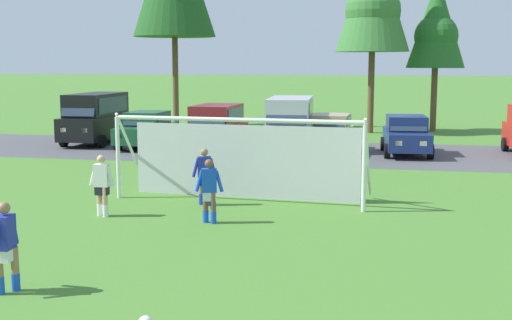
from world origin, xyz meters
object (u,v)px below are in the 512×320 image
(parked_car_slot_left, at_px, (147,129))
(player_winger_left, at_px, (102,186))
(player_defender_far, at_px, (205,177))
(parked_car_slot_center, at_px, (290,125))
(parked_car_slot_center_left, at_px, (216,128))
(soccer_goal, at_px, (243,156))
(player_trailing_back, at_px, (209,191))
(player_striker_near, at_px, (6,247))
(parked_car_slot_center_right, at_px, (330,133))
(parked_car_slot_far_left, at_px, (96,117))
(parked_car_slot_right, at_px, (406,135))

(parked_car_slot_left, bearing_deg, player_winger_left, -73.52)
(player_defender_far, height_order, parked_car_slot_center, parked_car_slot_center)
(player_winger_left, relative_size, parked_car_slot_left, 0.39)
(parked_car_slot_center_left, bearing_deg, soccer_goal, -70.40)
(player_trailing_back, bearing_deg, player_defender_far, 109.36)
(parked_car_slot_left, xyz_separation_m, parked_car_slot_center_left, (3.76, -1.16, 0.24))
(player_striker_near, bearing_deg, parked_car_slot_left, 104.23)
(player_defender_far, xyz_separation_m, parked_car_slot_left, (-6.38, 12.03, 0.05))
(parked_car_slot_left, relative_size, parked_car_slot_center, 0.85)
(soccer_goal, xyz_separation_m, parked_car_slot_center_left, (-3.49, 9.81, -0.18))
(player_striker_near, distance_m, player_winger_left, 5.94)
(soccer_goal, distance_m, parked_car_slot_center_right, 11.21)
(parked_car_slot_far_left, bearing_deg, player_winger_left, -64.24)
(player_defender_far, distance_m, parked_car_slot_far_left, 16.07)
(parked_car_slot_center_right, distance_m, parked_car_slot_right, 3.38)
(parked_car_slot_center_left, relative_size, parked_car_slot_right, 1.07)
(player_winger_left, distance_m, parked_car_slot_right, 16.08)
(player_trailing_back, height_order, parked_car_slot_center, parked_car_slot_center)
(player_trailing_back, height_order, parked_car_slot_far_left, parked_car_slot_far_left)
(parked_car_slot_far_left, height_order, parked_car_slot_center_right, parked_car_slot_far_left)
(parked_car_slot_left, distance_m, parked_car_slot_center, 7.23)
(player_defender_far, xyz_separation_m, parked_car_slot_center, (0.74, 10.90, 0.52))
(parked_car_slot_left, relative_size, parked_car_slot_right, 0.97)
(player_defender_far, relative_size, player_trailing_back, 1.00)
(parked_car_slot_far_left, distance_m, parked_car_slot_right, 15.25)
(player_striker_near, distance_m, parked_car_slot_center_right, 20.27)
(parked_car_slot_center_right, bearing_deg, player_defender_far, -101.08)
(parked_car_slot_far_left, height_order, parked_car_slot_left, parked_car_slot_far_left)
(player_striker_near, distance_m, player_defender_far, 7.89)
(player_winger_left, bearing_deg, parked_car_slot_left, 106.48)
(player_trailing_back, distance_m, parked_car_slot_right, 14.96)
(parked_car_slot_left, height_order, parked_car_slot_center_right, same)
(player_striker_near, height_order, parked_car_slot_center, parked_car_slot_center)
(player_defender_far, distance_m, player_trailing_back, 2.17)
(player_striker_near, height_order, parked_car_slot_center_right, parked_car_slot_center_right)
(parked_car_slot_center_left, bearing_deg, parked_car_slot_far_left, 162.68)
(parked_car_slot_right, bearing_deg, player_winger_left, -119.93)
(player_winger_left, bearing_deg, parked_car_slot_center_right, 71.72)
(player_winger_left, bearing_deg, player_defender_far, 39.98)
(parked_car_slot_left, bearing_deg, player_trailing_back, -63.22)
(player_striker_near, distance_m, player_trailing_back, 6.09)
(parked_car_slot_center_right, bearing_deg, parked_car_slot_left, -179.16)
(soccer_goal, relative_size, parked_car_slot_center, 1.52)
(player_defender_far, bearing_deg, player_winger_left, -140.02)
(player_trailing_back, relative_size, parked_car_slot_center, 0.33)
(player_striker_near, height_order, parked_car_slot_right, parked_car_slot_right)
(soccer_goal, height_order, parked_car_slot_right, soccer_goal)
(soccer_goal, bearing_deg, parked_car_slot_center_right, 82.25)
(player_trailing_back, height_order, parked_car_slot_center_left, parked_car_slot_center_left)
(player_striker_near, xyz_separation_m, parked_car_slot_center, (2.10, 18.66, 0.52))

